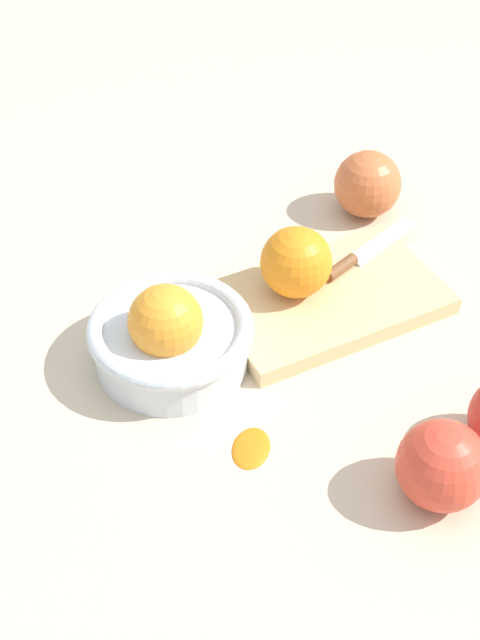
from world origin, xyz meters
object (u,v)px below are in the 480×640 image
at_px(cutting_board, 327,299).
at_px(orange_on_board, 296,262).
at_px(bowl, 170,336).
at_px(apple_back_right, 368,184).
at_px(apple_front_center, 442,466).
at_px(knife, 359,256).

distance_m(cutting_board, orange_on_board, 0.06).
relative_size(bowl, apple_back_right, 2.04).
height_order(orange_on_board, apple_front_center, orange_on_board).
distance_m(bowl, apple_front_center, 0.30).
xyz_separation_m(apple_front_center, apple_back_right, (0.22, 0.37, 0.00)).
distance_m(cutting_board, knife, 0.07).
distance_m(orange_on_board, apple_front_center, 0.28).
bearing_deg(bowl, apple_back_right, 16.47).
xyz_separation_m(knife, apple_back_right, (0.08, 0.09, 0.02)).
relative_size(knife, apple_front_center, 1.88).
bearing_deg(bowl, orange_on_board, 2.21).
distance_m(orange_on_board, knife, 0.10).
distance_m(orange_on_board, apple_back_right, 0.20).
xyz_separation_m(orange_on_board, apple_front_center, (-0.04, -0.28, -0.02)).
xyz_separation_m(cutting_board, orange_on_board, (-0.03, 0.02, 0.05)).
bearing_deg(knife, cutting_board, -157.09).
bearing_deg(cutting_board, apple_front_center, -105.37).
bearing_deg(apple_front_center, cutting_board, 74.63).
height_order(bowl, cutting_board, bowl).
xyz_separation_m(orange_on_board, apple_back_right, (0.18, 0.09, -0.02)).
bearing_deg(knife, apple_back_right, 47.36).
xyz_separation_m(cutting_board, knife, (0.07, 0.03, 0.01)).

